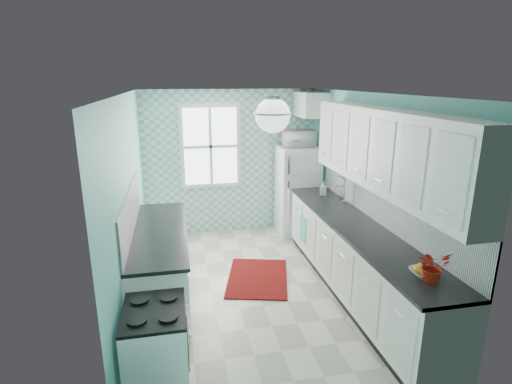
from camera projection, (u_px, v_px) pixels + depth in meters
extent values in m
cube|color=beige|center=(256.00, 289.00, 5.27)|extent=(3.00, 4.40, 0.02)
cube|color=white|center=(256.00, 93.00, 4.58)|extent=(3.00, 4.40, 0.02)
cube|color=#68C2BA|center=(231.00, 162.00, 7.00)|extent=(3.00, 0.02, 2.50)
cube|color=#68C2BA|center=(319.00, 285.00, 2.84)|extent=(3.00, 0.02, 2.50)
cube|color=#68C2BA|center=(129.00, 205.00, 4.63)|extent=(0.02, 4.40, 2.50)
cube|color=#68C2BA|center=(369.00, 191.00, 5.21)|extent=(0.02, 4.40, 2.50)
cube|color=#72C0B6|center=(231.00, 163.00, 6.98)|extent=(3.00, 0.01, 2.50)
cube|color=white|center=(210.00, 146.00, 6.81)|extent=(1.04, 0.05, 1.44)
cube|color=white|center=(211.00, 147.00, 6.79)|extent=(0.90, 0.02, 1.30)
cube|color=white|center=(382.00, 204.00, 4.85)|extent=(0.02, 3.60, 0.51)
cube|color=white|center=(131.00, 212.00, 4.58)|extent=(0.02, 2.15, 0.51)
cube|color=white|center=(384.00, 150.00, 4.44)|extent=(0.33, 3.20, 0.90)
cube|color=white|center=(310.00, 105.00, 6.62)|extent=(0.40, 0.74, 0.40)
cylinder|color=silver|center=(273.00, 99.00, 3.83)|extent=(0.14, 0.14, 0.04)
cylinder|color=silver|center=(273.00, 106.00, 3.85)|extent=(0.02, 0.02, 0.12)
sphere|color=white|center=(273.00, 115.00, 3.88)|extent=(0.34, 0.34, 0.34)
cube|color=white|center=(356.00, 262.00, 5.00)|extent=(0.60, 3.60, 0.90)
cube|color=black|center=(358.00, 227.00, 4.87)|extent=(0.63, 3.60, 0.04)
cube|color=white|center=(161.00, 268.00, 4.84)|extent=(0.60, 2.15, 0.90)
cube|color=black|center=(159.00, 232.00, 4.71)|extent=(0.63, 2.15, 0.04)
cube|color=white|center=(297.00, 191.00, 6.97)|extent=(0.68, 0.64, 1.55)
cube|color=silver|center=(304.00, 175.00, 6.57)|extent=(0.66, 0.01, 0.02)
cube|color=silver|center=(289.00, 165.00, 6.45)|extent=(0.03, 0.03, 0.30)
cube|color=silver|center=(288.00, 197.00, 6.60)|extent=(0.03, 0.03, 0.54)
cube|color=white|center=(157.00, 351.00, 3.44)|extent=(0.52, 0.66, 0.78)
cube|color=black|center=(154.00, 311.00, 3.33)|extent=(0.52, 0.66, 0.03)
cube|color=black|center=(188.00, 342.00, 3.48)|extent=(0.01, 0.43, 0.26)
cube|color=silver|center=(332.00, 206.00, 5.68)|extent=(0.49, 0.41, 0.12)
cylinder|color=silver|center=(345.00, 192.00, 5.65)|extent=(0.02, 0.02, 0.30)
torus|color=silver|center=(341.00, 179.00, 5.59)|extent=(0.16, 0.02, 0.16)
cube|color=maroon|center=(258.00, 278.00, 5.52)|extent=(1.07, 1.31, 0.02)
cube|color=#56A69C|center=(303.00, 229.00, 6.02)|extent=(0.04, 0.26, 0.39)
imported|color=white|center=(424.00, 273.00, 3.61)|extent=(0.25, 0.25, 0.06)
imported|color=#A9271A|center=(433.00, 266.00, 3.48)|extent=(0.28, 0.24, 0.30)
imported|color=#9DADB4|center=(323.00, 188.00, 6.12)|extent=(0.12, 0.12, 0.21)
imported|color=silver|center=(299.00, 138.00, 6.72)|extent=(0.54, 0.38, 0.29)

